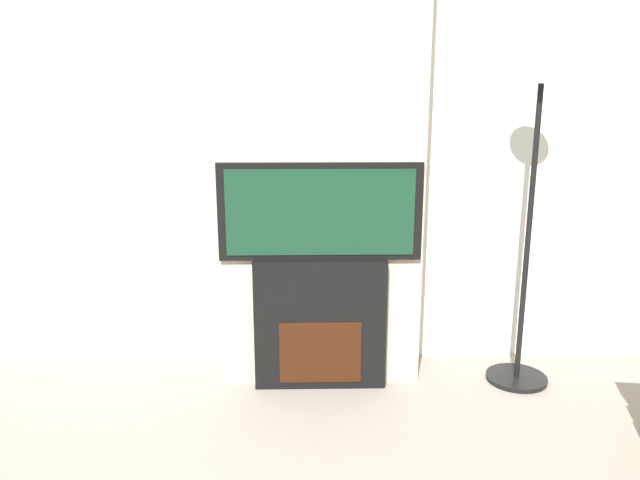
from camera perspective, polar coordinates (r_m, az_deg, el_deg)
The scene contains 5 objects.
wall_back at distance 3.57m, azimuth -0.14°, elevation 9.79°, with size 6.00×0.06×2.70m.
chimney_breast at distance 3.36m, azimuth -0.07°, elevation 9.52°, with size 1.09×0.36×2.70m.
fireplace at distance 3.41m, azimuth 0.00°, elevation -7.60°, with size 0.71×0.15×0.72m.
television at distance 3.23m, azimuth 0.00°, elevation 2.63°, with size 1.06×0.07×0.51m.
floor_lamp at distance 3.44m, azimuth 18.77°, elevation 3.59°, with size 0.33×0.33×1.72m.
Camera 1 is at (-0.07, -1.53, 1.62)m, focal length 35.00 mm.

